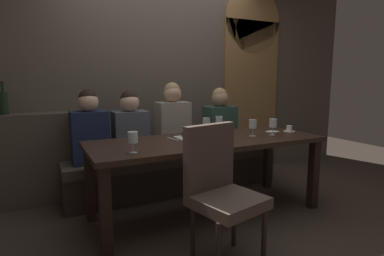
# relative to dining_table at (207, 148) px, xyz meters

# --- Properties ---
(ground) EXTENTS (9.00, 9.00, 0.00)m
(ground) POSITION_rel_dining_table_xyz_m (0.00, 0.00, -0.65)
(ground) COLOR #382D26
(back_wall_tiled) EXTENTS (6.00, 0.12, 3.00)m
(back_wall_tiled) POSITION_rel_dining_table_xyz_m (0.00, 1.22, 0.85)
(back_wall_tiled) COLOR brown
(back_wall_tiled) RESTS_ON ground
(arched_door) EXTENTS (0.90, 0.05, 2.55)m
(arched_door) POSITION_rel_dining_table_xyz_m (1.35, 1.15, 0.71)
(arched_door) COLOR olive
(arched_door) RESTS_ON ground
(back_counter) EXTENTS (1.10, 0.28, 0.95)m
(back_counter) POSITION_rel_dining_table_xyz_m (-1.55, 1.04, -0.18)
(back_counter) COLOR #494138
(back_counter) RESTS_ON ground
(dining_table) EXTENTS (2.20, 0.84, 0.74)m
(dining_table) POSITION_rel_dining_table_xyz_m (0.00, 0.00, 0.00)
(dining_table) COLOR black
(dining_table) RESTS_ON ground
(banquette_bench) EXTENTS (2.50, 0.44, 0.45)m
(banquette_bench) POSITION_rel_dining_table_xyz_m (0.00, 0.70, -0.42)
(banquette_bench) COLOR #312A23
(banquette_bench) RESTS_ON ground
(chair_near_side) EXTENTS (0.53, 0.53, 0.98)m
(chair_near_side) POSITION_rel_dining_table_xyz_m (-0.30, -0.72, -0.09)
(chair_near_side) COLOR #302119
(chair_near_side) RESTS_ON ground
(diner_redhead) EXTENTS (0.36, 0.24, 0.75)m
(diner_redhead) POSITION_rel_dining_table_xyz_m (-0.95, 0.72, 0.15)
(diner_redhead) COLOR #192342
(diner_redhead) RESTS_ON banquette_bench
(diner_bearded) EXTENTS (0.36, 0.24, 0.73)m
(diner_bearded) POSITION_rel_dining_table_xyz_m (-0.54, 0.72, 0.14)
(diner_bearded) COLOR #4C515B
(diner_bearded) RESTS_ON banquette_bench
(diner_far_end) EXTENTS (0.36, 0.24, 0.81)m
(diner_far_end) POSITION_rel_dining_table_xyz_m (-0.05, 0.71, 0.18)
(diner_far_end) COLOR #9E9384
(diner_far_end) RESTS_ON banquette_bench
(diner_near_end) EXTENTS (0.36, 0.24, 0.74)m
(diner_near_end) POSITION_rel_dining_table_xyz_m (0.55, 0.67, 0.15)
(diner_near_end) COLOR #2D473D
(diner_near_end) RESTS_ON banquette_bench
(wine_bottle_dark_red) EXTENTS (0.08, 0.08, 0.33)m
(wine_bottle_dark_red) POSITION_rel_dining_table_xyz_m (-1.70, 1.04, 0.42)
(wine_bottle_dark_red) COLOR black
(wine_bottle_dark_red) RESTS_ON back_counter
(wine_glass_near_left) EXTENTS (0.08, 0.08, 0.16)m
(wine_glass_near_left) POSITION_rel_dining_table_xyz_m (-0.78, -0.24, 0.20)
(wine_glass_near_left) COLOR silver
(wine_glass_near_left) RESTS_ON dining_table
(wine_glass_far_left) EXTENTS (0.08, 0.08, 0.16)m
(wine_glass_far_left) POSITION_rel_dining_table_xyz_m (0.48, -0.07, 0.20)
(wine_glass_far_left) COLOR silver
(wine_glass_far_left) RESTS_ON dining_table
(wine_glass_far_right) EXTENTS (0.08, 0.08, 0.16)m
(wine_glass_far_right) POSITION_rel_dining_table_xyz_m (0.33, 0.33, 0.20)
(wine_glass_far_right) COLOR silver
(wine_glass_far_right) RESTS_ON dining_table
(wine_glass_end_right) EXTENTS (0.08, 0.08, 0.16)m
(wine_glass_end_right) POSITION_rel_dining_table_xyz_m (0.13, 0.26, 0.20)
(wine_glass_end_right) COLOR silver
(wine_glass_end_right) RESTS_ON dining_table
(wine_glass_center_front) EXTENTS (0.08, 0.08, 0.16)m
(wine_glass_center_front) POSITION_rel_dining_table_xyz_m (0.69, -0.11, 0.20)
(wine_glass_center_front) COLOR silver
(wine_glass_center_front) RESTS_ON dining_table
(espresso_cup) EXTENTS (0.12, 0.12, 0.06)m
(espresso_cup) POSITION_rel_dining_table_xyz_m (0.99, -0.03, 0.11)
(espresso_cup) COLOR white
(espresso_cup) RESTS_ON dining_table
(dessert_plate) EXTENTS (0.19, 0.19, 0.05)m
(dessert_plate) POSITION_rel_dining_table_xyz_m (-0.16, 0.13, 0.10)
(dessert_plate) COLOR white
(dessert_plate) RESTS_ON dining_table
(fork_on_table) EXTENTS (0.05, 0.17, 0.01)m
(fork_on_table) POSITION_rel_dining_table_xyz_m (-0.30, 0.13, 0.09)
(fork_on_table) COLOR silver
(fork_on_table) RESTS_ON dining_table
(folded_napkin) EXTENTS (0.12, 0.11, 0.01)m
(folded_napkin) POSITION_rel_dining_table_xyz_m (0.81, 0.03, 0.09)
(folded_napkin) COLOR silver
(folded_napkin) RESTS_ON dining_table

